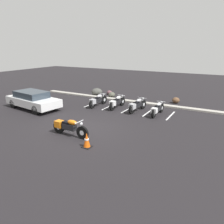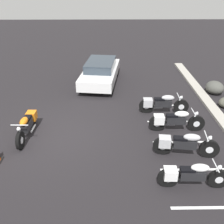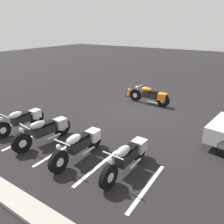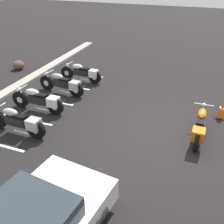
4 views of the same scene
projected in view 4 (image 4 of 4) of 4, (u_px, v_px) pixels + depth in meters
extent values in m
plane|color=black|center=(165.00, 130.00, 8.84)|extent=(60.00, 60.00, 0.00)
cylinder|color=black|center=(202.00, 116.00, 9.00)|extent=(0.67, 0.14, 0.66)
cylinder|color=silver|center=(202.00, 116.00, 9.00)|extent=(0.26, 0.13, 0.25)
cylinder|color=black|center=(197.00, 141.00, 7.74)|extent=(0.67, 0.14, 0.66)
cylinder|color=silver|center=(197.00, 141.00, 7.74)|extent=(0.26, 0.13, 0.25)
cube|color=black|center=(200.00, 124.00, 8.25)|extent=(0.77, 0.30, 0.30)
ellipsoid|color=orange|center=(202.00, 114.00, 8.28)|extent=(0.57, 0.28, 0.24)
cube|color=black|center=(201.00, 121.00, 8.02)|extent=(0.45, 0.25, 0.08)
cube|color=orange|center=(198.00, 135.00, 7.69)|extent=(0.41, 0.37, 0.34)
cylinder|color=silver|center=(203.00, 111.00, 8.77)|extent=(0.26, 0.07, 0.54)
cylinder|color=silver|center=(204.00, 105.00, 8.60)|extent=(0.05, 0.63, 0.04)
sphere|color=silver|center=(204.00, 105.00, 8.74)|extent=(0.14, 0.14, 0.14)
cylinder|color=silver|center=(193.00, 135.00, 8.25)|extent=(0.56, 0.08, 0.07)
cylinder|color=black|center=(36.00, 129.00, 8.27)|extent=(0.15, 0.67, 0.66)
cylinder|color=silver|center=(36.00, 129.00, 8.27)|extent=(0.14, 0.26, 0.25)
cube|color=black|center=(17.00, 121.00, 8.44)|extent=(0.31, 0.77, 0.30)
ellipsoid|color=#B7B7BC|center=(10.00, 112.00, 8.37)|extent=(0.28, 0.57, 0.24)
cube|color=black|center=(20.00, 116.00, 8.28)|extent=(0.26, 0.45, 0.08)
cube|color=#B7B7BC|center=(34.00, 124.00, 8.20)|extent=(0.38, 0.42, 0.34)
cylinder|color=silver|center=(22.00, 132.00, 8.39)|extent=(0.09, 0.55, 0.07)
cylinder|color=black|center=(21.00, 99.00, 10.09)|extent=(0.13, 0.66, 0.66)
cylinder|color=silver|center=(21.00, 99.00, 10.09)|extent=(0.13, 0.25, 0.25)
cylinder|color=black|center=(55.00, 106.00, 9.60)|extent=(0.13, 0.66, 0.66)
cylinder|color=silver|center=(55.00, 106.00, 9.60)|extent=(0.13, 0.25, 0.25)
cube|color=black|center=(38.00, 99.00, 9.76)|extent=(0.30, 0.77, 0.30)
ellipsoid|color=white|center=(32.00, 92.00, 9.69)|extent=(0.27, 0.57, 0.24)
cube|color=black|center=(41.00, 95.00, 9.60)|extent=(0.25, 0.45, 0.08)
cube|color=white|center=(53.00, 102.00, 9.53)|extent=(0.37, 0.41, 0.34)
cylinder|color=silver|center=(22.00, 94.00, 9.93)|extent=(0.07, 0.26, 0.53)
cylinder|color=silver|center=(22.00, 88.00, 9.78)|extent=(0.62, 0.05, 0.04)
sphere|color=silver|center=(20.00, 89.00, 9.86)|extent=(0.14, 0.14, 0.14)
cylinder|color=silver|center=(42.00, 109.00, 9.71)|extent=(0.08, 0.55, 0.07)
cylinder|color=black|center=(47.00, 83.00, 11.48)|extent=(0.21, 0.68, 0.66)
cylinder|color=silver|center=(47.00, 83.00, 11.48)|extent=(0.16, 0.27, 0.25)
cylinder|color=black|center=(76.00, 90.00, 10.85)|extent=(0.21, 0.68, 0.66)
cylinder|color=silver|center=(76.00, 90.00, 10.85)|extent=(0.16, 0.27, 0.25)
cube|color=black|center=(62.00, 83.00, 11.07)|extent=(0.38, 0.80, 0.30)
ellipsoid|color=#B7B7BC|center=(57.00, 76.00, 11.02)|extent=(0.33, 0.59, 0.24)
cube|color=black|center=(65.00, 79.00, 10.90)|extent=(0.30, 0.47, 0.08)
cube|color=#B7B7BC|center=(75.00, 86.00, 10.78)|extent=(0.41, 0.45, 0.34)
cylinder|color=silver|center=(48.00, 78.00, 11.31)|extent=(0.10, 0.27, 0.54)
cylinder|color=silver|center=(49.00, 72.00, 11.15)|extent=(0.62, 0.12, 0.04)
sphere|color=silver|center=(47.00, 74.00, 11.24)|extent=(0.14, 0.14, 0.14)
cylinder|color=silver|center=(65.00, 92.00, 11.01)|extent=(0.14, 0.56, 0.07)
cylinder|color=black|center=(67.00, 73.00, 12.60)|extent=(0.14, 0.63, 0.62)
cylinder|color=silver|center=(67.00, 73.00, 12.60)|extent=(0.13, 0.24, 0.24)
cylinder|color=black|center=(95.00, 77.00, 12.11)|extent=(0.14, 0.63, 0.62)
cylinder|color=silver|center=(95.00, 77.00, 12.11)|extent=(0.13, 0.24, 0.24)
cube|color=black|center=(81.00, 72.00, 12.27)|extent=(0.29, 0.73, 0.28)
ellipsoid|color=white|center=(77.00, 66.00, 12.21)|extent=(0.27, 0.54, 0.23)
cube|color=black|center=(84.00, 69.00, 12.12)|extent=(0.24, 0.42, 0.08)
cube|color=white|center=(94.00, 74.00, 12.05)|extent=(0.35, 0.39, 0.32)
cylinder|color=silver|center=(69.00, 68.00, 12.44)|extent=(0.07, 0.25, 0.50)
cylinder|color=silver|center=(69.00, 63.00, 12.30)|extent=(0.59, 0.06, 0.03)
sphere|color=silver|center=(67.00, 65.00, 12.38)|extent=(0.13, 0.13, 0.13)
cylinder|color=silver|center=(85.00, 80.00, 12.23)|extent=(0.09, 0.52, 0.07)
cylinder|color=black|center=(37.00, 193.00, 5.99)|extent=(0.66, 0.30, 0.64)
cylinder|color=black|center=(97.00, 220.00, 5.35)|extent=(0.66, 0.30, 0.64)
ellipsoid|color=brown|center=(18.00, 65.00, 13.78)|extent=(0.73, 0.73, 0.47)
cube|color=black|center=(220.00, 117.00, 9.55)|extent=(0.40, 0.40, 0.03)
cone|color=#EA590F|center=(222.00, 109.00, 9.38)|extent=(0.32, 0.32, 0.70)
cylinder|color=white|center=(222.00, 108.00, 9.37)|extent=(0.20, 0.20, 0.06)
cube|color=white|center=(27.00, 120.00, 9.41)|extent=(0.10, 2.10, 0.00)
cube|color=white|center=(50.00, 101.00, 10.69)|extent=(0.10, 2.10, 0.00)
cube|color=white|center=(69.00, 86.00, 11.97)|extent=(0.10, 2.10, 0.00)
cube|color=white|center=(84.00, 74.00, 13.24)|extent=(0.10, 2.10, 0.00)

